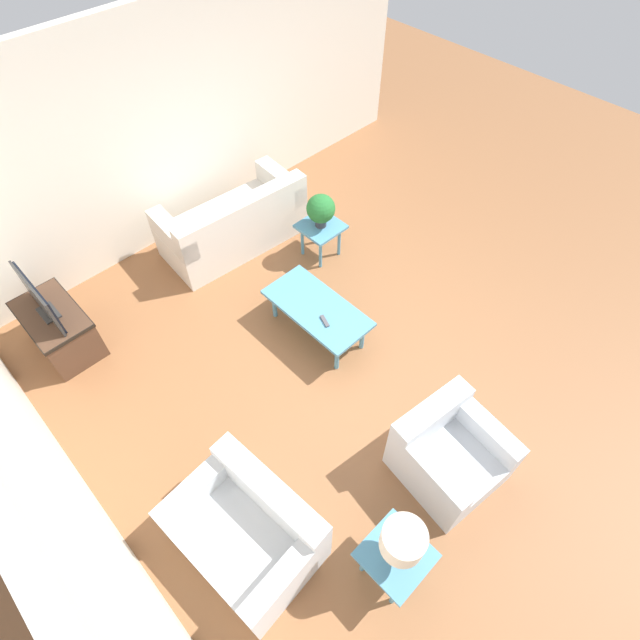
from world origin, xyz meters
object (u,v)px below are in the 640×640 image
Objects in this scene: sofa at (235,224)px; side_table_lamp at (395,557)px; armchair at (447,453)px; television at (39,299)px; coffee_table at (317,309)px; tv_stand_chest at (59,328)px; side_table_plant at (321,230)px; potted_plant at (321,209)px; table_lamp at (403,542)px; loveseat at (249,530)px.

sofa reaches higher than side_table_lamp.
sofa reaches higher than armchair.
television is (3.75, 1.85, 0.47)m from armchair.
tv_stand_chest is (1.79, 2.12, -0.09)m from coffee_table.
potted_plant is at bearing 153.43° from side_table_plant.
coffee_table is 2.77m from tv_stand_chest.
television is at bearing 49.91° from coffee_table.
table_lamp is at bearing -168.20° from television.
sofa is at bearing 89.26° from armchair.
side_table_plant is at bearing 122.10° from loveseat.
side_table_lamp is (-0.25, 1.02, 0.10)m from armchair.
side_table_plant is (-0.90, -0.65, 0.08)m from sofa.
potted_plant is (-0.91, -3.02, 0.44)m from tv_stand_chest.
television is (0.00, 0.00, 0.48)m from tv_stand_chest.
loveseat is at bearing 35.00° from side_table_lamp.
table_lamp is at bearing -159.16° from armchair.
potted_plant is at bearing -35.36° from side_table_lamp.
potted_plant is 0.85× the size of table_lamp.
television reaches higher than coffee_table.
coffee_table is 2.80m from television.
armchair is 1.83× the size of table_lamp.
sofa is at bearing -21.08° from side_table_lamp.
armchair reaches higher than side_table_lamp.
side_table_lamp is (-3.08, 2.19, 0.00)m from side_table_plant.
loveseat is 2.37× the size of table_lamp.
side_table_plant is 0.54× the size of tv_stand_chest.
side_table_lamp is at bearing 144.64° from potted_plant.
television is at bearing 73.19° from potted_plant.
loveseat is 3.56m from side_table_plant.
television is (3.03, 0.16, 0.48)m from loveseat.
loveseat is 1.18m from side_table_lamp.
loveseat is 3.04m from tv_stand_chest.
sofa is 2.37m from tv_stand_chest.
armchair is 4.18m from tv_stand_chest.
loveseat is 2.78× the size of potted_plant.
table_lamp is (-0.25, 1.02, 0.53)m from armchair.
armchair is at bearing 62.68° from loveseat.
side_table_plant is at bearing 129.92° from sofa.
side_table_plant and side_table_lamp have the same top height.
coffee_table is at bearing 86.17° from sofa.
coffee_table is 2.37× the size of table_lamp.
side_table_lamp is at bearing -168.20° from television.
loveseat is at bearing 57.96° from sofa.
television is at bearing 178.60° from loveseat.
table_lamp is (-0.96, -0.67, 0.54)m from loveseat.
sofa is 2.41m from television.
tv_stand_chest is 1.12× the size of television.
tv_stand_chest reaches higher than coffee_table.
potted_plant is (3.08, -2.19, 0.32)m from side_table_lamp.
potted_plant reaches higher than side_table_plant.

